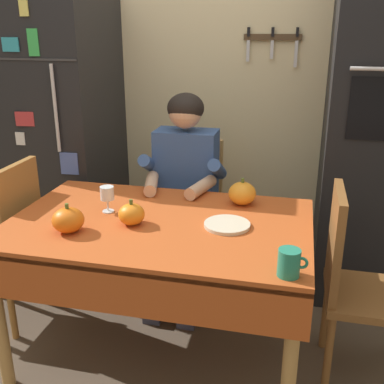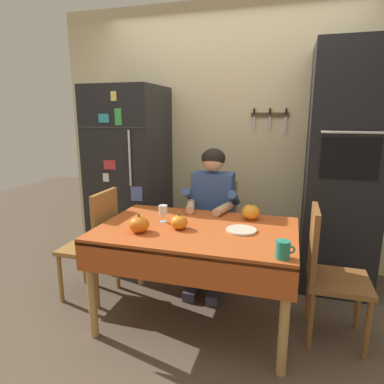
{
  "view_description": "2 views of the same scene",
  "coord_description": "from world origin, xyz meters",
  "px_view_note": "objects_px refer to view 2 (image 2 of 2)",
  "views": [
    {
      "loc": [
        0.6,
        -1.8,
        1.6
      ],
      "look_at": [
        0.14,
        0.18,
        0.87
      ],
      "focal_mm": 43.38,
      "sensor_mm": 36.0,
      "label": 1
    },
    {
      "loc": [
        0.62,
        -2.11,
        1.53
      ],
      "look_at": [
        -0.08,
        0.26,
        0.96
      ],
      "focal_mm": 31.45,
      "sensor_mm": 36.0,
      "label": 2
    }
  ],
  "objects_px": {
    "chair_right_side": "(327,269)",
    "serving_tray": "(241,230)",
    "chair_left_side": "(96,240)",
    "wall_oven": "(342,172)",
    "pumpkin_small": "(139,224)",
    "refrigerator": "(130,178)",
    "seated_person": "(211,207)",
    "pumpkin_medium": "(179,222)",
    "dining_table": "(196,240)",
    "wine_glass": "(163,210)",
    "coffee_mug": "(283,250)",
    "pumpkin_large": "(251,212)",
    "chair_behind_person": "(215,225)"
  },
  "relations": [
    {
      "from": "wall_oven",
      "to": "coffee_mug",
      "type": "distance_m",
      "value": 1.37
    },
    {
      "from": "chair_left_side",
      "to": "serving_tray",
      "type": "distance_m",
      "value": 1.25
    },
    {
      "from": "chair_behind_person",
      "to": "pumpkin_medium",
      "type": "xyz_separation_m",
      "value": [
        -0.08,
        -0.84,
        0.28
      ]
    },
    {
      "from": "seated_person",
      "to": "chair_right_side",
      "type": "bearing_deg",
      "value": -28.94
    },
    {
      "from": "wall_oven",
      "to": "chair_behind_person",
      "type": "distance_m",
      "value": 1.21
    },
    {
      "from": "chair_right_side",
      "to": "dining_table",
      "type": "bearing_deg",
      "value": -174.34
    },
    {
      "from": "chair_right_side",
      "to": "coffee_mug",
      "type": "distance_m",
      "value": 0.6
    },
    {
      "from": "pumpkin_large",
      "to": "serving_tray",
      "type": "xyz_separation_m",
      "value": [
        -0.03,
        -0.29,
        -0.05
      ]
    },
    {
      "from": "chair_left_side",
      "to": "chair_right_side",
      "type": "height_order",
      "value": "same"
    },
    {
      "from": "wall_oven",
      "to": "pumpkin_small",
      "type": "xyz_separation_m",
      "value": [
        -1.4,
        -1.11,
        -0.26
      ]
    },
    {
      "from": "refrigerator",
      "to": "serving_tray",
      "type": "height_order",
      "value": "refrigerator"
    },
    {
      "from": "coffee_mug",
      "to": "wine_glass",
      "type": "relative_size",
      "value": 0.84
    },
    {
      "from": "pumpkin_medium",
      "to": "pumpkin_small",
      "type": "height_order",
      "value": "pumpkin_small"
    },
    {
      "from": "chair_right_side",
      "to": "coffee_mug",
      "type": "xyz_separation_m",
      "value": [
        -0.29,
        -0.44,
        0.28
      ]
    },
    {
      "from": "wine_glass",
      "to": "dining_table",
      "type": "bearing_deg",
      "value": -14.81
    },
    {
      "from": "dining_table",
      "to": "chair_left_side",
      "type": "height_order",
      "value": "chair_left_side"
    },
    {
      "from": "serving_tray",
      "to": "chair_behind_person",
      "type": "bearing_deg",
      "value": 114.66
    },
    {
      "from": "dining_table",
      "to": "pumpkin_large",
      "type": "relative_size",
      "value": 10.0
    },
    {
      "from": "chair_left_side",
      "to": "pumpkin_small",
      "type": "xyz_separation_m",
      "value": [
        0.55,
        -0.3,
        0.28
      ]
    },
    {
      "from": "wall_oven",
      "to": "pumpkin_medium",
      "type": "relative_size",
      "value": 17.35
    },
    {
      "from": "pumpkin_medium",
      "to": "serving_tray",
      "type": "xyz_separation_m",
      "value": [
        0.43,
        0.08,
        -0.04
      ]
    },
    {
      "from": "pumpkin_medium",
      "to": "pumpkin_small",
      "type": "bearing_deg",
      "value": -150.05
    },
    {
      "from": "wall_oven",
      "to": "pumpkin_large",
      "type": "distance_m",
      "value": 0.96
    },
    {
      "from": "chair_behind_person",
      "to": "pumpkin_small",
      "type": "xyz_separation_m",
      "value": [
        -0.32,
        -0.98,
        0.28
      ]
    },
    {
      "from": "wall_oven",
      "to": "coffee_mug",
      "type": "relative_size",
      "value": 19.11
    },
    {
      "from": "dining_table",
      "to": "seated_person",
      "type": "bearing_deg",
      "value": 92.82
    },
    {
      "from": "coffee_mug",
      "to": "pumpkin_large",
      "type": "distance_m",
      "value": 0.72
    },
    {
      "from": "coffee_mug",
      "to": "pumpkin_medium",
      "type": "xyz_separation_m",
      "value": [
        -0.72,
        0.31,
        -0.0
      ]
    },
    {
      "from": "chair_behind_person",
      "to": "chair_right_side",
      "type": "height_order",
      "value": "same"
    },
    {
      "from": "wall_oven",
      "to": "pumpkin_large",
      "type": "xyz_separation_m",
      "value": [
        -0.7,
        -0.6,
        -0.25
      ]
    },
    {
      "from": "chair_left_side",
      "to": "coffee_mug",
      "type": "bearing_deg",
      "value": -17.32
    },
    {
      "from": "seated_person",
      "to": "pumpkin_medium",
      "type": "xyz_separation_m",
      "value": [
        -0.08,
        -0.65,
        0.05
      ]
    },
    {
      "from": "wine_glass",
      "to": "coffee_mug",
      "type": "bearing_deg",
      "value": -25.62
    },
    {
      "from": "pumpkin_medium",
      "to": "pumpkin_small",
      "type": "relative_size",
      "value": 0.86
    },
    {
      "from": "wall_oven",
      "to": "pumpkin_medium",
      "type": "bearing_deg",
      "value": -140.23
    },
    {
      "from": "dining_table",
      "to": "coffee_mug",
      "type": "bearing_deg",
      "value": -29.99
    },
    {
      "from": "pumpkin_medium",
      "to": "serving_tray",
      "type": "bearing_deg",
      "value": 9.96
    },
    {
      "from": "seated_person",
      "to": "serving_tray",
      "type": "height_order",
      "value": "seated_person"
    },
    {
      "from": "pumpkin_small",
      "to": "chair_right_side",
      "type": "bearing_deg",
      "value": 12.24
    },
    {
      "from": "seated_person",
      "to": "coffee_mug",
      "type": "relative_size",
      "value": 11.33
    },
    {
      "from": "refrigerator",
      "to": "wine_glass",
      "type": "height_order",
      "value": "refrigerator"
    },
    {
      "from": "serving_tray",
      "to": "refrigerator",
      "type": "bearing_deg",
      "value": 146.17
    },
    {
      "from": "dining_table",
      "to": "chair_right_side",
      "type": "relative_size",
      "value": 1.51
    },
    {
      "from": "wall_oven",
      "to": "serving_tray",
      "type": "xyz_separation_m",
      "value": [
        -0.73,
        -0.89,
        -0.3
      ]
    },
    {
      "from": "refrigerator",
      "to": "dining_table",
      "type": "xyz_separation_m",
      "value": [
        0.95,
        -0.88,
        -0.24
      ]
    },
    {
      "from": "chair_right_side",
      "to": "pumpkin_large",
      "type": "bearing_deg",
      "value": 156.79
    },
    {
      "from": "wine_glass",
      "to": "pumpkin_medium",
      "type": "bearing_deg",
      "value": -34.94
    },
    {
      "from": "chair_right_side",
      "to": "coffee_mug",
      "type": "height_order",
      "value": "chair_right_side"
    },
    {
      "from": "chair_right_side",
      "to": "serving_tray",
      "type": "height_order",
      "value": "chair_right_side"
    },
    {
      "from": "chair_right_side",
      "to": "wine_glass",
      "type": "distance_m",
      "value": 1.22
    }
  ]
}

